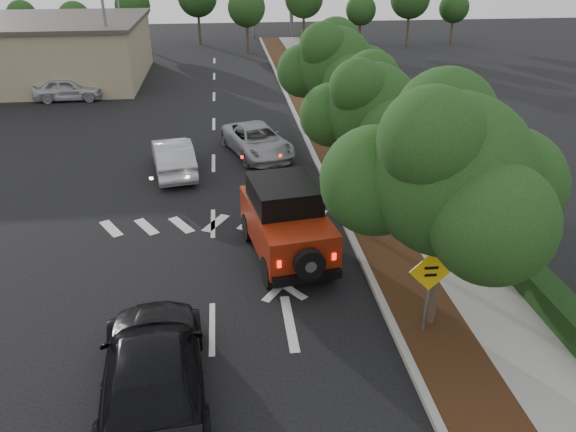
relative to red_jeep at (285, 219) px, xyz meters
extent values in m
plane|color=black|center=(-2.28, -3.62, -1.22)|extent=(120.00, 120.00, 0.00)
cube|color=#9E9B93|center=(2.32, 8.38, -1.14)|extent=(0.20, 70.00, 0.15)
cube|color=black|center=(3.32, 8.38, -1.16)|extent=(1.80, 70.00, 0.12)
cube|color=gray|center=(5.22, 8.38, -1.16)|extent=(2.00, 70.00, 0.12)
cube|color=black|center=(6.62, 8.38, -0.82)|extent=(0.80, 70.00, 0.80)
cylinder|color=black|center=(-1.07, 1.07, -0.76)|extent=(0.46, 0.96, 0.92)
cylinder|color=black|center=(0.70, 1.34, -0.76)|extent=(0.46, 0.96, 0.92)
cylinder|color=black|center=(-0.63, -1.78, -0.76)|extent=(0.46, 0.96, 0.92)
cylinder|color=black|center=(1.13, -1.51, -0.76)|extent=(0.46, 0.96, 0.92)
cube|color=maroon|center=(0.03, -0.22, -0.13)|extent=(2.68, 4.50, 1.15)
cube|color=black|center=(-0.02, 0.12, 0.81)|extent=(2.23, 2.59, 0.73)
cube|color=maroon|center=(-0.21, 1.37, -0.22)|extent=(1.97, 1.45, 0.94)
cube|color=black|center=(0.37, -2.41, -0.64)|extent=(1.97, 0.50, 0.25)
cylinder|color=black|center=(0.39, -2.57, -0.13)|extent=(0.90, 0.38, 0.87)
cube|color=#FF190C|center=(-0.42, -2.46, -0.13)|extent=(0.12, 0.06, 0.21)
cube|color=#FF190C|center=(1.13, -2.22, -0.13)|extent=(0.12, 0.06, 0.21)
imported|color=#9DA0A5|center=(-0.24, 9.29, -0.54)|extent=(3.54, 5.28, 1.35)
imported|color=black|center=(-3.46, -5.89, -0.43)|extent=(2.65, 5.59, 1.57)
imported|color=#AEAFB6|center=(-3.94, 7.45, -0.48)|extent=(2.28, 4.65, 1.47)
imported|color=#B4B6BC|center=(-11.21, 20.52, -0.51)|extent=(4.17, 1.73, 1.41)
cylinder|color=slate|center=(3.01, -4.45, -0.05)|extent=(0.07, 0.07, 2.10)
cube|color=#E6B40C|center=(3.01, -4.48, 0.65)|extent=(1.07, 0.04, 1.07)
cube|color=black|center=(3.01, -4.49, 0.75)|extent=(0.34, 0.01, 0.07)
cube|color=black|center=(3.01, -4.49, 0.55)|extent=(0.30, 0.01, 0.07)
cylinder|color=brown|center=(5.59, -1.63, -0.79)|extent=(0.64, 0.64, 0.59)
sphere|color=black|center=(5.59, -1.63, -0.23)|extent=(0.74, 0.74, 0.74)
imported|color=black|center=(5.59, -1.63, -0.15)|extent=(0.67, 0.59, 0.70)
camera|label=1|loc=(-1.69, -15.40, 7.72)|focal=35.00mm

